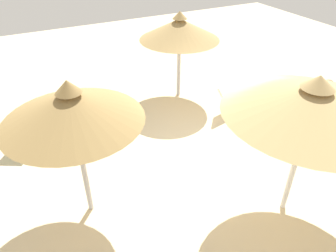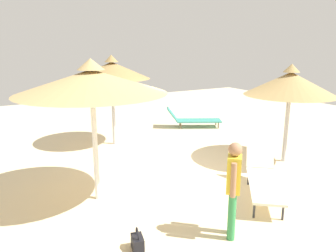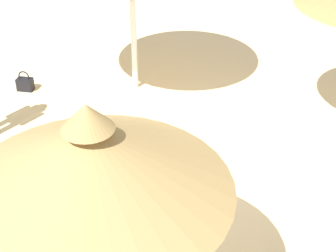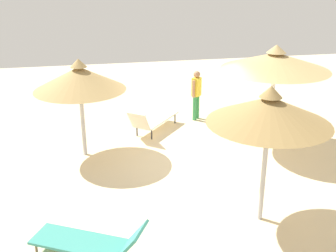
# 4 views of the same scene
# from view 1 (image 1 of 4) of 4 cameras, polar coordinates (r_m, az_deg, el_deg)

# --- Properties ---
(ground) EXTENTS (24.00, 24.00, 0.10)m
(ground) POSITION_cam_1_polar(r_m,az_deg,el_deg) (7.94, 5.06, -5.09)
(ground) COLOR beige
(parasol_umbrella_near_left) EXTENTS (2.38, 2.38, 2.66)m
(parasol_umbrella_near_left) POSITION_cam_1_polar(r_m,az_deg,el_deg) (9.63, 2.09, 17.08)
(parasol_umbrella_near_left) COLOR #B2B2B7
(parasol_umbrella_near_left) RESTS_ON ground
(parasol_umbrella_edge) EXTENTS (2.36, 2.36, 2.84)m
(parasol_umbrella_edge) POSITION_cam_1_polar(r_m,az_deg,el_deg) (5.30, -17.05, 3.32)
(parasol_umbrella_edge) COLOR #B2B2B7
(parasol_umbrella_edge) RESTS_ON ground
(parasol_umbrella_near_right) EXTENTS (2.94, 2.94, 2.90)m
(parasol_umbrella_near_right) POSITION_cam_1_polar(r_m,az_deg,el_deg) (5.57, 24.81, 4.16)
(parasol_umbrella_near_right) COLOR white
(parasol_umbrella_near_right) RESTS_ON ground
(lounge_chair_far_right) EXTENTS (1.82, 2.02, 0.92)m
(lounge_chair_far_right) POSITION_cam_1_polar(r_m,az_deg,el_deg) (9.41, 14.61, 4.08)
(lounge_chair_far_right) COLOR silver
(lounge_chair_far_right) RESTS_ON ground
(lounge_chair_center) EXTENTS (2.14, 1.56, 0.78)m
(lounge_chair_center) POSITION_cam_1_polar(r_m,az_deg,el_deg) (9.24, -22.85, 1.08)
(lounge_chair_center) COLOR teal
(lounge_chair_center) RESTS_ON ground
(person_standing_front) EXTENTS (0.36, 0.37, 1.65)m
(person_standing_front) POSITION_cam_1_polar(r_m,az_deg,el_deg) (8.83, 26.05, 3.39)
(person_standing_front) COLOR #338C4C
(person_standing_front) RESTS_ON ground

